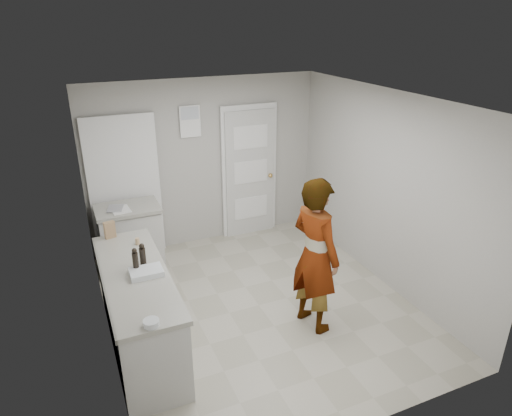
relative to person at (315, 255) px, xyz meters
name	(u,v)px	position (x,y,z in m)	size (l,w,h in m)	color
ground	(259,305)	(-0.42, 0.56, -0.89)	(4.00, 4.00, 0.00)	#9C9782
room_shell	(195,180)	(-0.60, 2.51, 0.13)	(4.00, 4.00, 4.00)	#A4A19B
main_counter	(140,314)	(-1.87, 0.36, -0.47)	(0.64, 1.96, 0.93)	silver
side_counter	(131,240)	(-1.67, 2.11, -0.46)	(0.84, 0.61, 0.93)	silver
person	(315,255)	(0.00, 0.00, 0.00)	(0.65, 0.43, 1.79)	silver
cake_mix_box	(110,230)	(-1.99, 1.26, 0.13)	(0.12, 0.06, 0.20)	olive
spice_jar	(137,241)	(-1.73, 0.97, 0.07)	(0.05, 0.05, 0.07)	tan
oil_cruet_a	(143,255)	(-1.76, 0.47, 0.15)	(0.06, 0.06, 0.25)	black
oil_cruet_b	(135,261)	(-1.85, 0.37, 0.16)	(0.06, 0.06, 0.27)	black
baking_dish	(146,272)	(-1.77, 0.28, 0.06)	(0.32, 0.23, 0.06)	silver
egg_bowl	(151,323)	(-1.89, -0.54, 0.06)	(0.14, 0.14, 0.05)	silver
papers	(121,210)	(-1.76, 2.04, 0.04)	(0.23, 0.29, 0.01)	white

